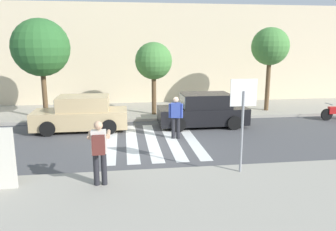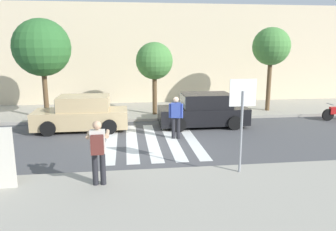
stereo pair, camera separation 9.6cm
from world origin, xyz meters
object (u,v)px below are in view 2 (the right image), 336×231
street_tree_east (271,47)px  stop_sign (242,105)px  photographer_with_backpack (98,147)px  parked_car_tan (82,114)px  street_tree_west (42,48)px  pedestrian_crossing (176,115)px  parked_car_black (204,111)px  street_tree_center (154,61)px

street_tree_east → stop_sign: bearing=-118.4°
photographer_with_backpack → parked_car_tan: size_ratio=0.42×
photographer_with_backpack → parked_car_tan: (-1.22, 6.46, -0.44)m
photographer_with_backpack → street_tree_west: (-3.22, 8.54, 2.45)m
stop_sign → street_tree_west: street_tree_west is taller
photographer_with_backpack → pedestrian_crossing: photographer_with_backpack is taller
parked_car_tan → street_tree_west: (-1.99, 2.08, 2.89)m
photographer_with_backpack → parked_car_tan: photographer_with_backpack is taller
parked_car_black → street_tree_west: (-7.55, 2.08, 2.89)m
stop_sign → parked_car_black: (0.37, 6.04, -1.38)m
street_tree_center → street_tree_west: bearing=-176.6°
photographer_with_backpack → parked_car_black: photographer_with_backpack is taller
parked_car_black → photographer_with_backpack: bearing=-123.9°
parked_car_black → parked_car_tan: bearing=180.0°
stop_sign → pedestrian_crossing: size_ratio=1.56×
street_tree_west → street_tree_center: street_tree_west is taller
parked_car_tan → street_tree_center: size_ratio=1.09×
parked_car_tan → pedestrian_crossing: bearing=-25.9°
stop_sign → street_tree_west: (-7.18, 8.12, 1.51)m
street_tree_center → pedestrian_crossing: bearing=-83.7°
street_tree_west → pedestrian_crossing: bearing=-33.9°
street_tree_west → parked_car_black: bearing=-15.4°
pedestrian_crossing → street_tree_east: (5.92, 4.53, 2.67)m
parked_car_tan → parked_car_black: size_ratio=1.00×
parked_car_black → street_tree_west: 8.35m
pedestrian_crossing → street_tree_center: bearing=96.3°
parked_car_black → street_tree_west: size_ratio=0.84×
pedestrian_crossing → street_tree_east: 7.92m
photographer_with_backpack → street_tree_center: (2.25, 8.87, 1.75)m
parked_car_black → street_tree_center: size_ratio=1.09×
pedestrian_crossing → stop_sign: bearing=-73.3°
parked_car_tan → parked_car_black: (5.56, 0.00, 0.00)m
street_tree_west → street_tree_east: 11.88m
parked_car_black → street_tree_center: (-2.09, 2.41, 2.19)m
stop_sign → photographer_with_backpack: bearing=-174.0°
photographer_with_backpack → parked_car_black: size_ratio=0.42×
parked_car_tan → parked_car_black: bearing=0.0°
stop_sign → street_tree_west: size_ratio=0.55×
street_tree_east → parked_car_tan: bearing=-165.2°
photographer_with_backpack → street_tree_west: size_ratio=0.35×
stop_sign → photographer_with_backpack: size_ratio=1.56×
pedestrian_crossing → parked_car_black: bearing=49.9°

